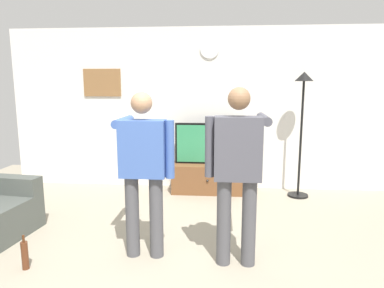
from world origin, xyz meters
name	(u,v)px	position (x,y,z in m)	size (l,w,h in m)	color
ground_plane	(174,277)	(0.00, 0.00, 0.00)	(8.40, 8.40, 0.00)	#9E937F
back_wall	(197,109)	(0.00, 2.95, 1.35)	(6.40, 0.10, 2.70)	silver
tv_stand	(208,178)	(0.21, 2.60, 0.24)	(1.17, 0.48, 0.47)	brown
television	(208,144)	(0.21, 2.65, 0.81)	(1.09, 0.07, 0.67)	black
wall_clock	(210,49)	(0.21, 2.89, 2.34)	(0.31, 0.31, 0.03)	white
framed_picture	(102,83)	(-1.61, 2.90, 1.80)	(0.64, 0.04, 0.46)	olive
floor_lamp	(302,109)	(1.66, 2.50, 1.40)	(0.32, 0.32, 1.96)	black
person_standing_nearer_lamp	(143,165)	(-0.36, 0.40, 0.97)	(0.63, 0.78, 1.69)	#4C4C51
person_standing_nearer_couch	(238,166)	(0.58, 0.30, 1.00)	(0.62, 0.78, 1.74)	#4C4C51
beverage_bottle	(25,255)	(-1.46, 0.02, 0.14)	(0.07, 0.07, 0.35)	#592D19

